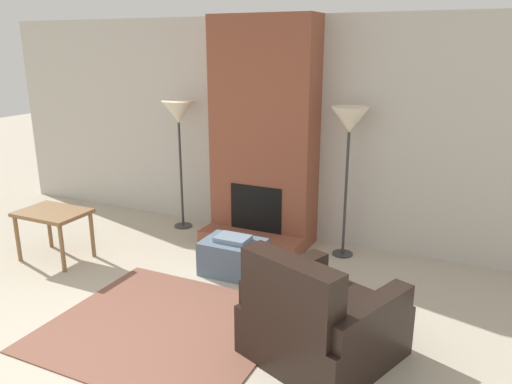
# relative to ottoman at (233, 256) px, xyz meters

# --- Properties ---
(wall_back) EXTENTS (7.97, 0.06, 2.60)m
(wall_back) POSITION_rel_ottoman_xyz_m (-0.11, 1.26, 1.11)
(wall_back) COLOR #BCB7AD
(wall_back) RESTS_ON ground_plane
(fireplace) EXTENTS (1.22, 0.76, 2.60)m
(fireplace) POSITION_rel_ottoman_xyz_m (-0.11, 0.99, 1.05)
(fireplace) COLOR brown
(fireplace) RESTS_ON ground_plane
(ottoman) EXTENTS (0.62, 0.45, 0.40)m
(ottoman) POSITION_rel_ottoman_xyz_m (0.00, 0.00, 0.00)
(ottoman) COLOR slate
(ottoman) RESTS_ON ground_plane
(armchair) EXTENTS (1.24, 1.25, 0.90)m
(armchair) POSITION_rel_ottoman_xyz_m (1.25, -1.03, 0.09)
(armchair) COLOR black
(armchair) RESTS_ON ground_plane
(side_table) EXTENTS (0.73, 0.52, 0.56)m
(side_table) POSITION_rel_ottoman_xyz_m (-1.93, -0.51, 0.29)
(side_table) COLOR brown
(side_table) RESTS_ON ground_plane
(floor_lamp_left) EXTENTS (0.40, 0.40, 1.62)m
(floor_lamp_left) POSITION_rel_ottoman_xyz_m (-1.23, 0.94, 1.25)
(floor_lamp_left) COLOR #333333
(floor_lamp_left) RESTS_ON ground_plane
(floor_lamp_right) EXTENTS (0.40, 0.40, 1.66)m
(floor_lamp_right) POSITION_rel_ottoman_xyz_m (0.90, 0.94, 1.29)
(floor_lamp_right) COLOR #333333
(floor_lamp_right) RESTS_ON ground_plane
(area_rug) EXTENTS (1.86, 1.67, 0.01)m
(area_rug) POSITION_rel_ottoman_xyz_m (-0.05, -1.18, -0.18)
(area_rug) COLOR brown
(area_rug) RESTS_ON ground_plane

